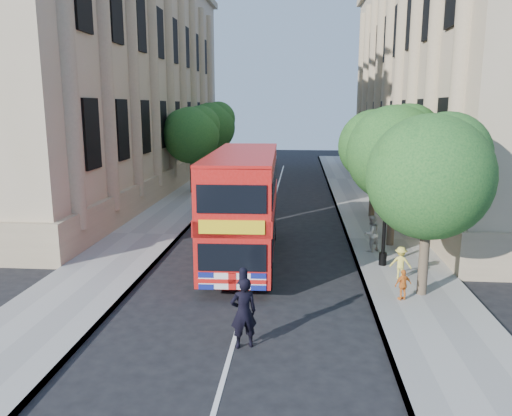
% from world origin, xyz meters
% --- Properties ---
extents(ground, '(120.00, 120.00, 0.00)m').
position_xyz_m(ground, '(0.00, 0.00, 0.00)').
color(ground, black).
rests_on(ground, ground).
extents(pavement_right, '(3.50, 80.00, 0.12)m').
position_xyz_m(pavement_right, '(5.75, 10.00, 0.06)').
color(pavement_right, gray).
rests_on(pavement_right, ground).
extents(pavement_left, '(3.50, 80.00, 0.12)m').
position_xyz_m(pavement_left, '(-5.75, 10.00, 0.06)').
color(pavement_left, gray).
rests_on(pavement_left, ground).
extents(building_right, '(12.00, 38.00, 18.00)m').
position_xyz_m(building_right, '(13.80, 24.00, 9.00)').
color(building_right, tan).
rests_on(building_right, ground).
extents(building_left, '(12.00, 38.00, 18.00)m').
position_xyz_m(building_left, '(-13.80, 24.00, 9.00)').
color(building_left, tan).
rests_on(building_left, ground).
extents(tree_right_near, '(4.00, 4.00, 6.08)m').
position_xyz_m(tree_right_near, '(5.84, 3.03, 4.25)').
color(tree_right_near, '#473828').
rests_on(tree_right_near, ground).
extents(tree_right_mid, '(4.20, 4.20, 6.37)m').
position_xyz_m(tree_right_mid, '(5.84, 9.03, 4.45)').
color(tree_right_mid, '#473828').
rests_on(tree_right_mid, ground).
extents(tree_right_far, '(4.00, 4.00, 6.15)m').
position_xyz_m(tree_right_far, '(5.84, 15.03, 4.31)').
color(tree_right_far, '#473828').
rests_on(tree_right_far, ground).
extents(tree_left_far, '(4.00, 4.00, 6.30)m').
position_xyz_m(tree_left_far, '(-5.96, 22.03, 4.44)').
color(tree_left_far, '#473828').
rests_on(tree_left_far, ground).
extents(tree_left_back, '(4.20, 4.20, 6.65)m').
position_xyz_m(tree_left_back, '(-5.96, 30.03, 4.71)').
color(tree_left_back, '#473828').
rests_on(tree_left_back, ground).
extents(lamp_post, '(0.32, 0.32, 5.16)m').
position_xyz_m(lamp_post, '(5.00, 6.00, 2.51)').
color(lamp_post, black).
rests_on(lamp_post, pavement_right).
extents(double_decker_bus, '(2.81, 9.52, 4.36)m').
position_xyz_m(double_decker_bus, '(-0.54, 6.63, 2.41)').
color(double_decker_bus, '#BB110D').
rests_on(double_decker_bus, ground).
extents(box_van, '(2.30, 4.84, 2.69)m').
position_xyz_m(box_van, '(-1.86, 15.92, 1.31)').
color(box_van, black).
rests_on(box_van, ground).
extents(police_constable, '(0.82, 0.68, 1.93)m').
position_xyz_m(police_constable, '(0.30, -1.00, 0.97)').
color(police_constable, black).
rests_on(police_constable, ground).
extents(woman_pedestrian, '(0.97, 0.92, 1.57)m').
position_xyz_m(woman_pedestrian, '(4.79, 7.88, 0.91)').
color(woman_pedestrian, beige).
rests_on(woman_pedestrian, pavement_right).
extents(child_a, '(0.64, 0.46, 1.01)m').
position_xyz_m(child_a, '(5.06, 2.40, 0.63)').
color(child_a, orange).
rests_on(child_a, pavement_right).
extents(child_b, '(0.84, 0.60, 1.18)m').
position_xyz_m(child_b, '(5.38, 4.49, 0.71)').
color(child_b, '#E3D24D').
rests_on(child_b, pavement_right).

